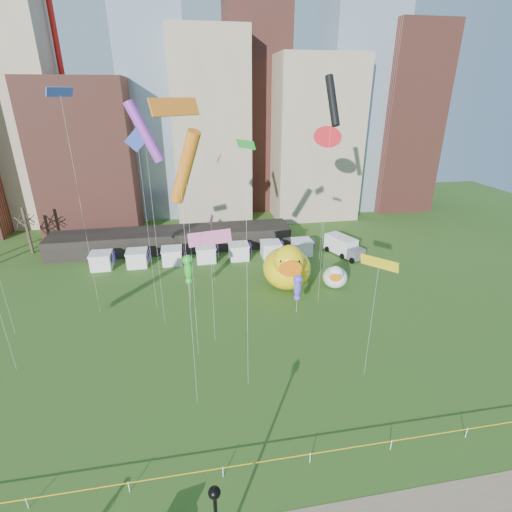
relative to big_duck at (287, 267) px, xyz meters
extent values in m
plane|color=#32581B|center=(-10.85, -25.46, -3.01)|extent=(160.00, 160.00, 0.00)
cube|color=gray|center=(-40.85, 36.54, 17.99)|extent=(14.00, 12.00, 42.00)
cube|color=brown|center=(-28.85, 30.54, 9.99)|extent=(16.00, 14.00, 26.00)
cube|color=#8C9EB2|center=(-16.85, 38.54, 24.49)|extent=(12.00, 12.00, 55.00)
cube|color=gray|center=(-6.85, 34.54, 13.99)|extent=(14.00, 14.00, 34.00)
cube|color=brown|center=(3.15, 40.54, 30.99)|extent=(12.00, 12.00, 68.00)
cube|color=gray|center=(13.15, 32.54, 11.99)|extent=(16.00, 14.00, 30.00)
cube|color=#8C9EB2|center=(23.15, 36.54, 20.99)|extent=(14.00, 12.00, 48.00)
cube|color=brown|center=(33.15, 34.54, 14.99)|extent=(12.00, 12.00, 36.00)
cylinder|color=red|center=(-32.85, 38.54, 34.99)|extent=(1.00, 1.00, 76.00)
cylinder|color=red|center=(19.15, 38.54, 34.99)|extent=(1.00, 1.00, 76.00)
cube|color=black|center=(-14.85, 16.54, -1.41)|extent=(38.00, 6.00, 3.20)
cube|color=white|center=(-24.85, 10.54, -1.91)|extent=(2.80, 2.80, 2.20)
cube|color=red|center=(-23.05, 10.54, -1.41)|extent=(0.08, 1.40, 1.60)
cube|color=white|center=(-19.85, 10.54, -1.91)|extent=(2.80, 2.80, 2.20)
cube|color=red|center=(-18.05, 10.54, -1.41)|extent=(0.08, 1.40, 1.60)
cube|color=white|center=(-14.85, 10.54, -1.91)|extent=(2.80, 2.80, 2.20)
cube|color=red|center=(-13.05, 10.54, -1.41)|extent=(0.08, 1.40, 1.60)
cube|color=white|center=(-9.85, 10.54, -1.91)|extent=(2.80, 2.80, 2.20)
cube|color=red|center=(-8.05, 10.54, -1.41)|extent=(0.08, 1.40, 1.60)
cube|color=white|center=(-4.85, 10.54, -1.91)|extent=(2.80, 2.80, 2.20)
cube|color=red|center=(-3.05, 10.54, -1.41)|extent=(0.08, 1.40, 1.60)
cube|color=white|center=(0.15, 10.54, -1.91)|extent=(2.80, 2.80, 2.20)
cube|color=red|center=(1.95, 10.54, -1.41)|extent=(0.08, 1.40, 1.60)
cube|color=white|center=(5.15, 10.54, -1.91)|extent=(2.80, 2.80, 2.20)
cube|color=red|center=(6.95, 10.54, -1.41)|extent=(0.08, 1.40, 1.60)
cylinder|color=#382B21|center=(-36.85, 18.54, 0.74)|extent=(0.44, 0.44, 7.50)
cylinder|color=white|center=(-22.85, -25.46, -2.56)|extent=(0.06, 0.06, 0.90)
cylinder|color=white|center=(-16.85, -25.46, -2.56)|extent=(0.06, 0.06, 0.90)
cylinder|color=white|center=(-10.85, -25.46, -2.56)|extent=(0.06, 0.06, 0.90)
cylinder|color=white|center=(-4.85, -25.46, -2.56)|extent=(0.06, 0.06, 0.90)
cylinder|color=white|center=(1.15, -25.46, -2.56)|extent=(0.06, 0.06, 0.90)
cylinder|color=white|center=(7.15, -25.46, -2.56)|extent=(0.06, 0.06, 0.90)
cube|color=#FFAF0D|center=(-10.85, -25.46, -2.21)|extent=(50.00, 0.02, 0.07)
ellipsoid|color=yellow|center=(0.09, 0.49, -0.45)|extent=(7.38, 8.26, 5.14)
ellipsoid|color=yellow|center=(0.57, 3.29, -0.58)|extent=(1.90, 1.60, 2.08)
sphere|color=yellow|center=(-0.31, -1.77, 1.62)|extent=(4.47, 4.47, 3.86)
cone|color=orange|center=(-0.59, -3.39, 1.49)|extent=(2.39, 2.08, 2.12)
sphere|color=white|center=(-1.54, -2.64, 2.14)|extent=(0.70, 0.70, 0.70)
sphere|color=white|center=(0.56, -3.00, 2.14)|extent=(0.70, 0.70, 0.70)
sphere|color=black|center=(-1.59, -2.96, 2.14)|extent=(0.35, 0.35, 0.35)
sphere|color=black|center=(0.50, -3.32, 2.14)|extent=(0.35, 0.35, 0.35)
ellipsoid|color=white|center=(6.30, -0.77, -1.69)|extent=(4.37, 4.68, 2.64)
ellipsoid|color=white|center=(6.85, 0.58, -1.76)|extent=(1.07, 0.96, 1.07)
sphere|color=white|center=(5.86, -1.87, -0.63)|extent=(2.59, 2.59, 1.99)
cone|color=orange|center=(5.54, -2.65, -0.70)|extent=(1.35, 1.24, 1.09)
sphere|color=white|center=(5.15, -2.17, -0.36)|extent=(0.36, 0.36, 0.36)
sphere|color=white|center=(6.16, -2.58, -0.36)|extent=(0.36, 0.36, 0.36)
sphere|color=black|center=(5.08, -2.33, -0.36)|extent=(0.18, 0.18, 0.18)
sphere|color=black|center=(6.10, -2.74, -0.36)|extent=(0.18, 0.18, 0.18)
cylinder|color=silver|center=(-12.45, -0.81, -1.06)|extent=(0.03, 0.03, 3.92)
ellipsoid|color=green|center=(-12.45, -0.81, 0.90)|extent=(1.02, 0.84, 2.54)
sphere|color=green|center=(-12.45, -0.96, 2.26)|extent=(1.33, 1.33, 1.29)
cone|color=green|center=(-12.45, -1.55, 2.20)|extent=(0.48, 0.82, 0.45)
sphere|color=green|center=(-12.45, -0.76, -0.55)|extent=(0.91, 0.91, 0.91)
cylinder|color=silver|center=(-0.40, -6.23, -1.43)|extent=(0.03, 0.03, 3.16)
ellipsoid|color=#5745D1|center=(-0.40, -6.23, 0.15)|extent=(1.01, 0.90, 2.17)
sphere|color=#5745D1|center=(-0.40, -6.38, 1.31)|extent=(1.36, 1.36, 1.11)
cone|color=#5745D1|center=(-0.40, -6.88, 1.26)|extent=(0.56, 0.77, 0.39)
sphere|color=#5745D1|center=(-0.40, -6.18, -1.10)|extent=(0.78, 0.78, 0.78)
sphere|color=black|center=(-11.59, -30.47, 2.55)|extent=(0.63, 0.63, 0.63)
cone|color=black|center=(-11.59, -30.47, 2.88)|extent=(0.22, 0.22, 0.28)
cube|color=white|center=(11.23, 9.75, -1.45)|extent=(4.14, 5.59, 2.53)
cube|color=#595960|center=(12.44, 6.75, -1.95)|extent=(2.84, 2.56, 1.62)
cylinder|color=black|center=(10.74, 7.59, -2.56)|extent=(0.57, 0.94, 0.91)
cylinder|color=black|center=(13.08, 8.54, -2.56)|extent=(0.57, 0.94, 0.91)
cylinder|color=black|center=(9.45, 10.78, -2.56)|extent=(0.57, 0.94, 0.91)
cylinder|color=black|center=(11.79, 11.73, -2.56)|extent=(0.57, 0.94, 0.91)
cylinder|color=silver|center=(6.36, 5.67, 6.14)|extent=(0.02, 0.02, 18.30)
cone|color=red|center=(6.36, 5.67, 15.29)|extent=(2.06, 2.23, 2.70)
cylinder|color=silver|center=(-9.19, 3.26, 1.40)|extent=(0.02, 0.02, 8.83)
cube|color=pink|center=(-9.19, 3.26, 5.82)|extent=(0.66, 1.42, 1.54)
cylinder|color=silver|center=(2.77, -4.56, 8.38)|extent=(0.02, 0.02, 22.80)
cylinder|color=black|center=(2.77, -4.56, 19.78)|extent=(1.22, 2.94, 4.86)
cylinder|color=silver|center=(-7.82, -17.06, 7.16)|extent=(0.02, 0.02, 20.35)
cube|color=green|center=(-7.82, -17.06, 17.34)|extent=(1.14, 1.73, 0.57)
cylinder|color=silver|center=(-22.89, -2.16, 8.78)|extent=(0.02, 0.02, 23.60)
cube|color=blue|center=(-22.89, -2.16, 20.58)|extent=(2.02, 2.46, 0.86)
cylinder|color=silver|center=(-12.28, -18.46, 8.37)|extent=(0.02, 0.02, 22.76)
cube|color=orange|center=(-12.28, -18.46, 19.75)|extent=(2.97, 2.40, 1.03)
cylinder|color=silver|center=(-15.36, -5.86, 7.11)|extent=(0.02, 0.02, 20.25)
cylinder|color=purple|center=(-15.36, -5.86, 17.24)|extent=(3.39, 1.69, 5.55)
cylinder|color=silver|center=(-10.16, -10.13, 2.63)|extent=(0.02, 0.02, 11.29)
cube|color=pink|center=(-10.16, -10.13, 8.28)|extent=(4.06, 1.35, 1.23)
cylinder|color=silver|center=(2.69, -17.73, 2.53)|extent=(0.02, 0.02, 11.10)
cube|color=yellow|center=(2.69, -17.73, 8.08)|extent=(2.38, 2.62, 0.95)
cylinder|color=silver|center=(-16.46, -2.16, 6.62)|extent=(0.02, 0.02, 19.27)
cube|color=blue|center=(-16.46, -2.16, 16.26)|extent=(2.48, 0.74, 2.57)
cylinder|color=silver|center=(-11.94, -12.01, 6.00)|extent=(0.02, 0.02, 18.03)
cylinder|color=orange|center=(-11.94, -12.01, 15.02)|extent=(3.18, 3.40, 6.15)
camera|label=1|loc=(-11.83, -43.36, 20.54)|focal=27.00mm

